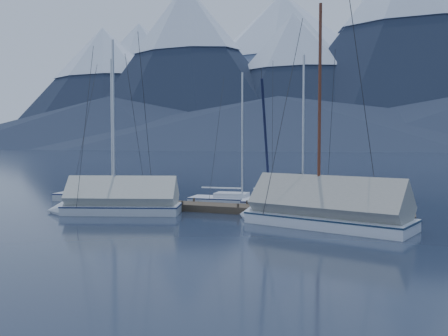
# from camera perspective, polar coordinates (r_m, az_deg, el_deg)

# --- Properties ---
(ground) EXTENTS (1000.00, 1000.00, 0.00)m
(ground) POSITION_cam_1_polar(r_m,az_deg,el_deg) (22.21, -1.89, -5.93)
(ground) COLOR black
(ground) RESTS_ON ground
(mountain_range) EXTENTS (877.00, 584.00, 150.50)m
(mountain_range) POSITION_cam_1_polar(r_m,az_deg,el_deg) (394.51, 20.83, 10.85)
(mountain_range) COLOR #475675
(mountain_range) RESTS_ON ground
(dock) EXTENTS (18.00, 1.50, 0.54)m
(dock) POSITION_cam_1_polar(r_m,az_deg,el_deg) (24.02, 0.00, -4.99)
(dock) COLOR #382D23
(dock) RESTS_ON ground
(mooring_posts) EXTENTS (15.12, 1.52, 0.35)m
(mooring_posts) POSITION_cam_1_polar(r_m,az_deg,el_deg) (24.17, -1.11, -4.36)
(mooring_posts) COLOR #382D23
(mooring_posts) RESTS_ON ground
(sailboat_open_left) EXTENTS (7.28, 3.38, 9.30)m
(sailboat_open_left) POSITION_cam_1_polar(r_m,az_deg,el_deg) (29.21, -12.36, -3.52)
(sailboat_open_left) COLOR silver
(sailboat_open_left) RESTS_ON ground
(sailboat_open_mid) EXTENTS (6.27, 2.62, 8.10)m
(sailboat_open_mid) POSITION_cam_1_polar(r_m,az_deg,el_deg) (26.57, 3.11, -4.15)
(sailboat_open_mid) COLOR silver
(sailboat_open_mid) RESTS_ON ground
(sailboat_open_right) EXTENTS (6.99, 3.60, 8.90)m
(sailboat_open_right) POSITION_cam_1_polar(r_m,az_deg,el_deg) (25.75, 10.49, -4.39)
(sailboat_open_right) COLOR silver
(sailboat_open_right) RESTS_ON ground
(sailboat_covered_near) EXTENTS (8.17, 4.35, 10.17)m
(sailboat_covered_near) POSITION_cam_1_polar(r_m,az_deg,el_deg) (20.29, 10.87, -5.38)
(sailboat_covered_near) COLOR white
(sailboat_covered_near) RESTS_ON ground
(sailboat_covered_far) EXTENTS (6.90, 3.97, 9.29)m
(sailboat_covered_far) POSITION_cam_1_polar(r_m,az_deg,el_deg) (23.97, -13.33, -4.25)
(sailboat_covered_far) COLOR silver
(sailboat_covered_far) RESTS_ON ground
(person) EXTENTS (0.55, 0.69, 1.66)m
(person) POSITION_cam_1_polar(r_m,az_deg,el_deg) (23.23, 9.24, -2.66)
(person) COLOR black
(person) RESTS_ON dock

